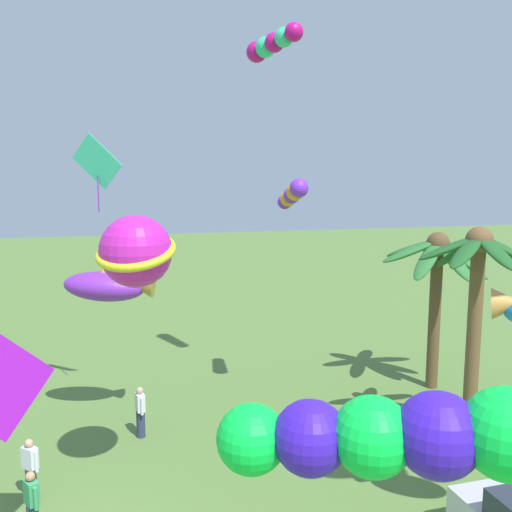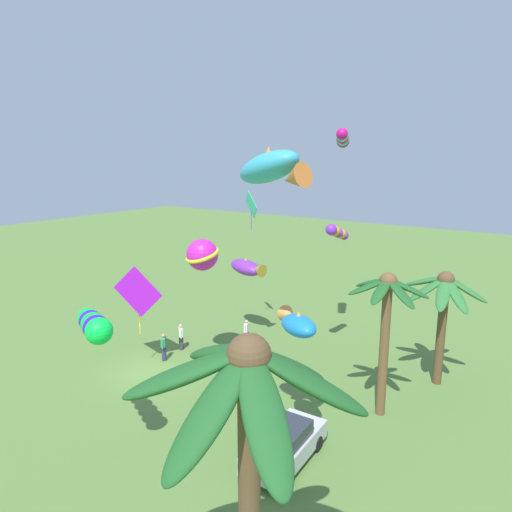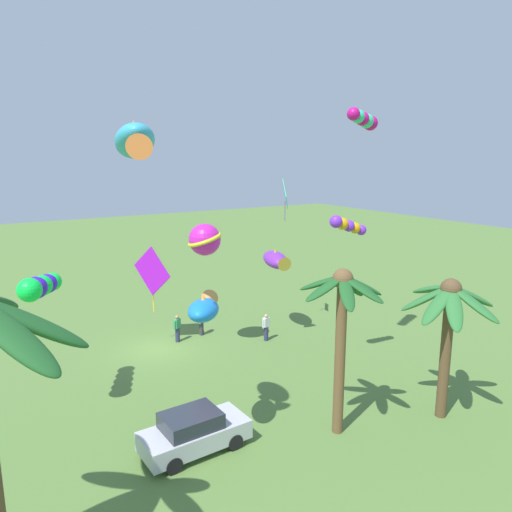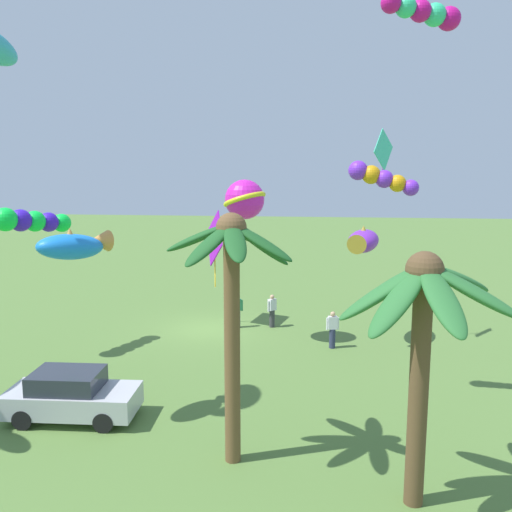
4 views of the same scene
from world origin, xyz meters
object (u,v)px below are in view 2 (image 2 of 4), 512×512
(kite_fish_1, at_px, (272,168))
(kite_diamond_8, at_px, (251,205))
(kite_tube_4, at_px, (343,138))
(kite_diamond_5, at_px, (138,292))
(spectator_0, at_px, (247,332))
(kite_tube_7, at_px, (94,325))
(palm_tree_0, at_px, (444,298))
(kite_tube_0, at_px, (337,232))
(spectator_2, at_px, (164,347))
(kite_ball_2, at_px, (202,255))
(parked_car_0, at_px, (285,443))
(palm_tree_2, at_px, (387,309))
(kite_fish_6, at_px, (248,267))
(kite_fish_3, at_px, (297,324))
(palm_tree_1, at_px, (247,416))
(spectator_1, at_px, (181,337))

(kite_fish_1, bearing_deg, kite_diamond_8, -142.32)
(kite_tube_4, bearing_deg, kite_diamond_5, -44.31)
(spectator_0, distance_m, kite_diamond_8, 7.79)
(kite_diamond_5, xyz_separation_m, kite_tube_7, (6.38, 5.15, 1.30))
(palm_tree_0, bearing_deg, kite_tube_0, -86.21)
(spectator_2, height_order, kite_ball_2, kite_ball_2)
(kite_tube_4, bearing_deg, spectator_0, -63.49)
(spectator_0, distance_m, kite_diamond_5, 7.21)
(parked_car_0, height_order, kite_tube_0, kite_tube_0)
(kite_tube_0, bearing_deg, palm_tree_2, 46.70)
(kite_fish_6, bearing_deg, kite_fish_1, 38.76)
(kite_fish_1, relative_size, kite_fish_6, 0.94)
(parked_car_0, height_order, kite_diamond_8, kite_diamond_8)
(palm_tree_0, xyz_separation_m, kite_tube_7, (13.57, -8.61, 1.00))
(spectator_2, relative_size, kite_fish_3, 0.68)
(kite_fish_3, distance_m, kite_diamond_8, 13.29)
(kite_diamond_5, bearing_deg, kite_diamond_8, 165.06)
(palm_tree_1, bearing_deg, kite_diamond_8, -144.88)
(palm_tree_0, xyz_separation_m, kite_fish_3, (9.18, -2.97, 0.89))
(kite_ball_2, bearing_deg, kite_diamond_5, -57.87)
(parked_car_0, relative_size, kite_fish_1, 1.41)
(spectator_1, relative_size, spectator_2, 1.00)
(parked_car_0, height_order, kite_tube_7, kite_tube_7)
(parked_car_0, xyz_separation_m, kite_ball_2, (-4.29, -7.66, 5.51))
(kite_fish_6, bearing_deg, palm_tree_0, 91.93)
(palm_tree_2, bearing_deg, kite_tube_7, -38.32)
(palm_tree_2, xyz_separation_m, kite_fish_3, (4.81, -1.63, 0.49))
(palm_tree_1, bearing_deg, spectator_0, -143.97)
(palm_tree_1, distance_m, kite_fish_3, 7.47)
(kite_diamond_5, xyz_separation_m, kite_fish_6, (-6.80, 2.26, 0.32))
(palm_tree_1, xyz_separation_m, kite_diamond_5, (-8.88, -13.58, -1.98))
(spectator_0, bearing_deg, palm_tree_1, 36.03)
(kite_fish_1, height_order, kite_fish_3, kite_fish_1)
(spectator_0, height_order, kite_diamond_8, kite_diamond_8)
(kite_fish_3, distance_m, kite_tube_4, 12.43)
(kite_tube_0, xyz_separation_m, kite_fish_1, (11.06, 2.95, 3.63))
(kite_ball_2, bearing_deg, kite_fish_1, 53.28)
(palm_tree_2, relative_size, parked_car_0, 1.64)
(spectator_2, distance_m, kite_diamond_8, 9.94)
(palm_tree_1, xyz_separation_m, spectator_0, (-14.48, -10.53, -5.36))
(palm_tree_0, xyz_separation_m, kite_diamond_5, (7.19, -13.76, -0.30))
(kite_fish_1, relative_size, kite_fish_3, 1.21)
(kite_tube_0, xyz_separation_m, kite_diamond_5, (6.82, -8.17, -3.08))
(spectator_1, xyz_separation_m, kite_fish_6, (-4.00, 1.99, 3.69))
(kite_tube_7, relative_size, kite_diamond_8, 1.25)
(kite_diamond_5, distance_m, kite_tube_7, 8.30)
(palm_tree_1, bearing_deg, kite_fish_6, -144.19)
(spectator_0, distance_m, kite_tube_7, 13.03)
(palm_tree_2, bearing_deg, kite_fish_3, -18.73)
(kite_tube_0, height_order, kite_diamond_5, kite_tube_0)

